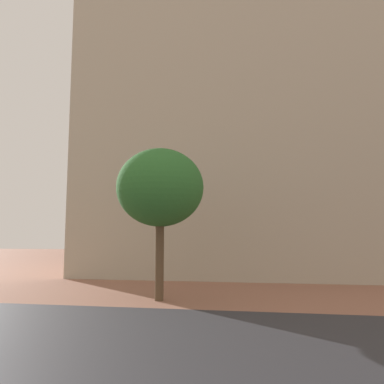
% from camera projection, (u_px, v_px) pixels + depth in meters
% --- Properties ---
extents(ground_plane, '(120.00, 120.00, 0.00)m').
position_uv_depth(ground_plane, '(193.00, 320.00, 11.10)').
color(ground_plane, '#93604C').
extents(street_asphalt_strip, '(120.00, 8.88, 0.00)m').
position_uv_depth(street_asphalt_strip, '(169.00, 348.00, 8.30)').
color(street_asphalt_strip, '#2D2D33').
rests_on(street_asphalt_strip, ground_plane).
extents(landmark_building, '(25.51, 14.18, 39.46)m').
position_uv_depth(landmark_building, '(282.00, 113.00, 27.72)').
color(landmark_building, '#B2A893').
rests_on(landmark_building, ground_plane).
extents(tree_curb_far, '(3.35, 3.35, 5.76)m').
position_uv_depth(tree_curb_far, '(160.00, 188.00, 14.95)').
color(tree_curb_far, brown).
rests_on(tree_curb_far, ground_plane).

